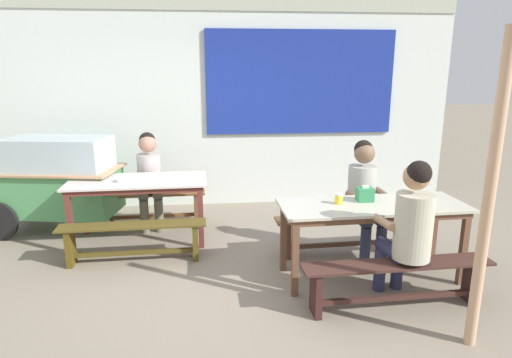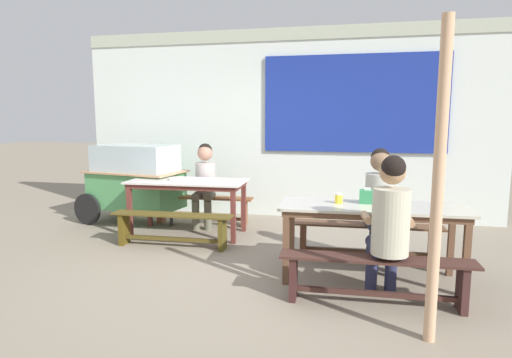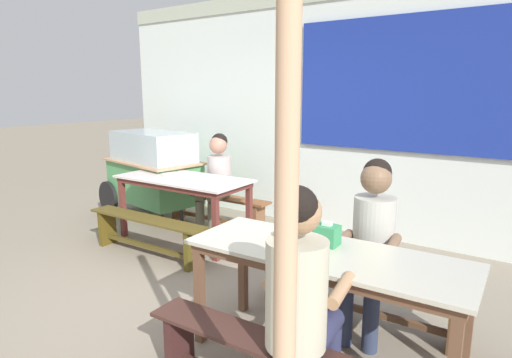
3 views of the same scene
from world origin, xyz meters
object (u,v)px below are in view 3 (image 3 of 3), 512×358
object	(u,v)px
bench_near_back	(355,287)
person_right_near_table	(371,236)
dining_table_near	(325,263)
food_cart	(153,169)
tissue_box	(326,235)
person_near_front	(301,290)
condiment_jar	(285,232)
person_center_facing	(217,175)
soup_bowl	(168,175)
dining_table_far	(183,184)
bench_far_front	(147,231)
wooden_support_post	(285,266)
bench_far_back	(216,206)

from	to	relation	value
bench_near_back	person_right_near_table	distance (m)	0.48
dining_table_near	food_cart	xyz separation A→B (m)	(-3.47, 1.68, 0.00)
food_cart	tissue_box	world-z (taller)	food_cart
bench_near_back	person_near_front	xyz separation A→B (m)	(0.15, -1.14, 0.47)
condiment_jar	person_right_near_table	bearing A→B (deg)	48.98
person_center_facing	soup_bowl	xyz separation A→B (m)	(-0.23, -0.61, 0.07)
dining_table_far	soup_bowl	xyz separation A→B (m)	(-0.18, -0.07, 0.10)
bench_near_back	person_center_facing	bearing A→B (deg)	154.10
tissue_box	person_near_front	bearing A→B (deg)	-75.25
bench_far_front	condiment_jar	size ratio (longest dim) A/B	15.35
bench_near_back	person_center_facing	world-z (taller)	person_center_facing
wooden_support_post	person_center_facing	bearing A→B (deg)	133.63
bench_far_front	person_right_near_table	distance (m)	2.55
soup_bowl	tissue_box	bearing A→B (deg)	-21.86
bench_far_back	tissue_box	size ratio (longest dim) A/B	9.95
condiment_jar	soup_bowl	size ratio (longest dim) A/B	0.70
tissue_box	soup_bowl	xyz separation A→B (m)	(-2.55, 1.02, -0.05)
bench_far_front	bench_near_back	world-z (taller)	same
dining_table_near	food_cart	bearing A→B (deg)	154.21
person_center_facing	tissue_box	world-z (taller)	person_center_facing
dining_table_far	bench_far_front	xyz separation A→B (m)	(0.02, -0.60, -0.41)
dining_table_far	food_cart	distance (m)	1.15
food_cart	bench_far_back	bearing A→B (deg)	7.19
dining_table_far	bench_far_front	bearing A→B (deg)	-88.25
bench_near_back	wooden_support_post	world-z (taller)	wooden_support_post
dining_table_near	bench_far_back	bearing A→B (deg)	143.50
dining_table_near	wooden_support_post	size ratio (longest dim) A/B	0.79
bench_far_front	person_right_near_table	xyz separation A→B (m)	(2.51, -0.06, 0.46)
wooden_support_post	food_cart	bearing A→B (deg)	143.80
dining_table_near	person_near_front	size ratio (longest dim) A/B	1.39
person_right_near_table	wooden_support_post	distance (m)	1.77
person_near_front	tissue_box	xyz separation A→B (m)	(-0.17, 0.65, 0.09)
dining_table_near	soup_bowl	xyz separation A→B (m)	(-2.60, 1.13, 0.10)
bench_far_back	bench_far_front	world-z (taller)	same
dining_table_far	soup_bowl	world-z (taller)	soup_bowl
person_center_facing	tissue_box	xyz separation A→B (m)	(2.32, -1.64, 0.12)
bench_near_back	food_cart	bearing A→B (deg)	162.72
wooden_support_post	bench_far_front	bearing A→B (deg)	147.99
bench_near_back	bench_far_front	bearing A→B (deg)	-179.86
bench_far_front	food_cart	size ratio (longest dim) A/B	0.85
bench_far_back	person_near_front	bearing A→B (deg)	-42.44
dining_table_near	person_right_near_table	size ratio (longest dim) A/B	1.42
tissue_box	person_right_near_table	bearing A→B (deg)	71.03
food_cart	person_right_near_table	world-z (taller)	person_right_near_table
dining_table_far	food_cart	xyz separation A→B (m)	(-1.05, 0.47, 0.00)
dining_table_far	person_center_facing	distance (m)	0.54
person_center_facing	soup_bowl	world-z (taller)	person_center_facing
dining_table_near	person_right_near_table	bearing A→B (deg)	79.18
bench_near_back	soup_bowl	world-z (taller)	soup_bowl
bench_far_front	person_near_front	bearing A→B (deg)	-24.23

